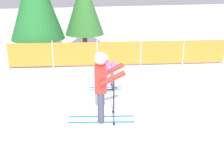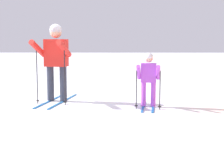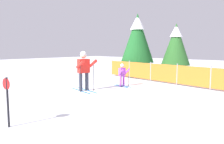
# 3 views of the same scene
# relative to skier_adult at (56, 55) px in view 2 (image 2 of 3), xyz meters

# --- Properties ---
(ground_plane) EXTENTS (60.00, 60.00, 0.00)m
(ground_plane) POSITION_rel_skier_adult_xyz_m (-0.17, -0.20, -1.07)
(ground_plane) COLOR white
(skier_adult) EXTENTS (1.72, 0.85, 1.78)m
(skier_adult) POSITION_rel_skier_adult_xyz_m (0.00, 0.00, 0.00)
(skier_adult) COLOR #1966B2
(skier_adult) RESTS_ON ground_plane
(skier_child) EXTENTS (1.10, 0.54, 1.15)m
(skier_child) POSITION_rel_skier_adult_xyz_m (0.54, 2.06, -0.40)
(skier_child) COLOR #1966B2
(skier_child) RESTS_ON ground_plane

